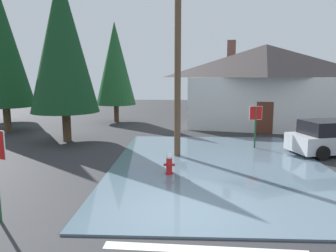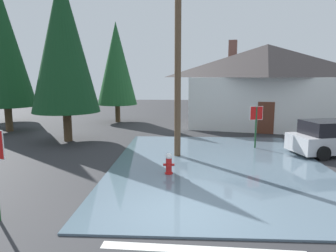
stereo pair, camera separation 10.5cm
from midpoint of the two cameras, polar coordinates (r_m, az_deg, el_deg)
ground_plane at (r=8.50m, az=2.14°, el=-16.22°), size 80.00×80.00×0.10m
flood_puddle at (r=12.84m, az=9.36°, el=-7.09°), size 8.47×11.59×0.06m
lane_stop_bar at (r=7.05m, az=6.73°, el=-21.50°), size 4.30×0.49×0.01m
fire_hydrant at (r=11.44m, az=0.42°, el=-7.04°), size 0.41×0.35×0.82m
utility_pole at (r=13.71m, az=2.04°, el=14.60°), size 1.60×0.28×9.44m
stop_sign_far at (r=15.91m, az=15.96°, el=1.25°), size 0.66×0.19×2.13m
house at (r=23.35m, az=17.55°, el=7.24°), size 11.87×8.79×6.23m
pine_tree_tall_left at (r=22.82m, az=-27.76°, el=12.55°), size 3.65×3.65×9.12m
pine_tree_mid_left at (r=27.79m, az=-27.73°, el=10.90°), size 3.37×3.37×8.42m
pine_tree_short_left at (r=18.06m, az=-18.38°, el=14.26°), size 3.64×3.64×9.09m
pine_tree_far_center at (r=24.82m, az=-9.26°, el=11.13°), size 3.07×3.07×7.68m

